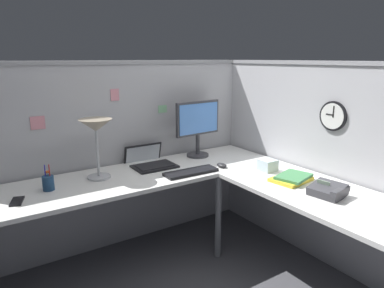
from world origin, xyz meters
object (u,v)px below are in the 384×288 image
book_stack (292,178)px  desk_lamp_dome (96,130)px  monitor (198,124)px  keyboard (191,172)px  cell_phone (17,201)px  office_phone (328,191)px  pen_cup (48,183)px  wall_clock (333,116)px  laptop (149,162)px  tissue_box (268,165)px  computer_mouse (222,165)px

book_stack → desk_lamp_dome: bearing=144.1°
monitor → keyboard: 0.57m
cell_phone → office_phone: size_ratio=0.63×
pen_cup → cell_phone: size_ratio=1.25×
pen_cup → office_phone: size_ratio=0.79×
book_stack → wall_clock: 0.55m
desk_lamp_dome → laptop: bearing=12.0°
monitor → tissue_box: 0.74m
monitor → office_phone: size_ratio=2.18×
keyboard → book_stack: (0.52, -0.55, 0.01)m
keyboard → cell_phone: bearing=175.5°
laptop → desk_lamp_dome: size_ratio=0.86×
computer_mouse → office_phone: (0.19, -0.87, 0.02)m
wall_clock → tissue_box: bearing=133.1°
monitor → book_stack: size_ratio=1.57×
laptop → wall_clock: 1.49m
monitor → office_phone: 1.29m
pen_cup → cell_phone: pen_cup is taller
pen_cup → office_phone: (1.49, -1.11, -0.02)m
office_phone → book_stack: office_phone is taller
desk_lamp_dome → office_phone: bearing=-46.0°
keyboard → pen_cup: 1.03m
desk_lamp_dome → book_stack: bearing=-35.9°
laptop → cell_phone: size_ratio=2.66×
laptop → computer_mouse: bearing=-40.6°
tissue_box → wall_clock: bearing=-46.9°
cell_phone → wall_clock: wall_clock is taller
keyboard → office_phone: 1.00m
laptop → computer_mouse: 0.61m
pen_cup → office_phone: pen_cup is taller
pen_cup → tissue_box: bearing=-18.3°
office_phone → tissue_box: (0.06, 0.60, 0.01)m
cell_phone → office_phone: (1.70, -1.00, 0.03)m
desk_lamp_dome → monitor: bearing=5.4°
monitor → pen_cup: (-1.32, -0.14, -0.24)m
laptop → office_phone: laptop is taller
wall_clock → pen_cup: bearing=155.6°
laptop → wall_clock: bearing=-44.3°
computer_mouse → office_phone: bearing=-77.4°
keyboard → pen_cup: bearing=168.5°
monitor → laptop: size_ratio=1.30×
laptop → pen_cup: pen_cup is taller
computer_mouse → pen_cup: size_ratio=0.58×
keyboard → book_stack: 0.76m
office_phone → wall_clock: (0.36, 0.27, 0.42)m
laptop → wall_clock: (1.02, -0.99, 0.43)m
pen_cup → office_phone: 1.85m
tissue_box → book_stack: bearing=-95.1°
pen_cup → keyboard: bearing=-13.2°
pen_cup → wall_clock: wall_clock is taller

